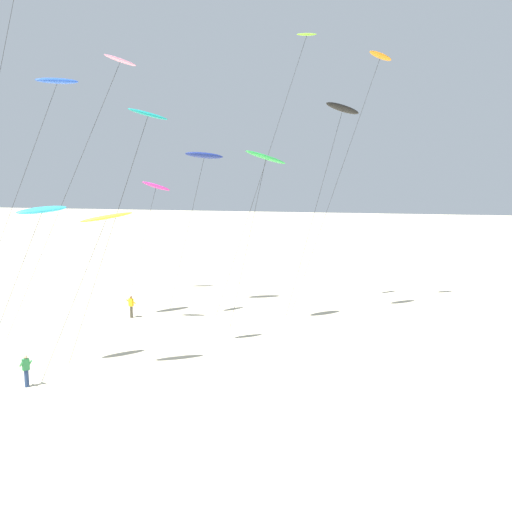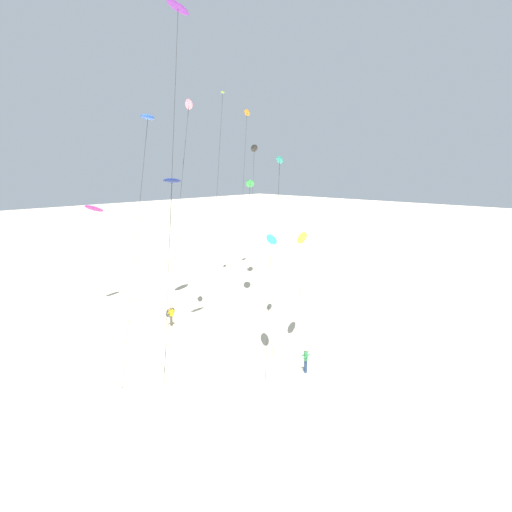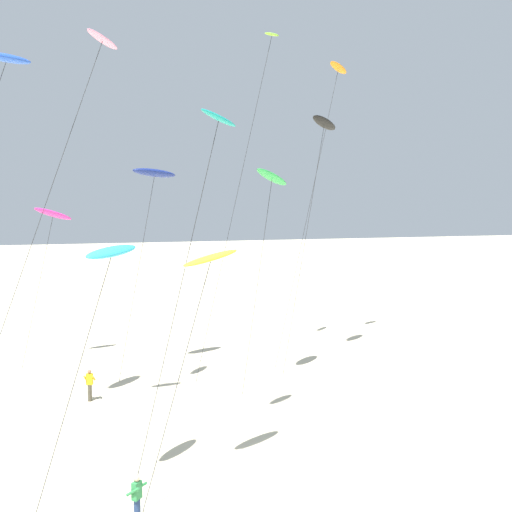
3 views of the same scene
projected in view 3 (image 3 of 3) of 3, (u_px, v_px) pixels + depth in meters
ground_plane at (300, 480)px, 24.23m from camera, size 260.00×260.00×0.00m
kite_lime at (269, 47)px, 40.92m from camera, size 6.80×5.17×21.19m
kite_magenta at (53, 215)px, 40.85m from camera, size 3.38×2.35×10.15m
kite_pink at (100, 47)px, 30.10m from camera, size 7.33×5.72×18.30m
kite_blue at (5, 60)px, 28.30m from camera, size 6.56×5.19×16.99m
kite_teal at (218, 123)px, 26.57m from camera, size 4.99×3.76×14.25m
kite_yellow at (210, 260)px, 23.80m from camera, size 4.21×3.06×8.67m
kite_black at (324, 124)px, 40.72m from camera, size 4.99×3.94×15.83m
kite_orange at (337, 73)px, 44.37m from camera, size 6.98×5.20×19.96m
kite_cyan at (111, 253)px, 22.52m from camera, size 4.01×3.26×9.02m
kite_navy at (154, 174)px, 38.43m from camera, size 4.01×2.91×12.45m
kite_green at (272, 178)px, 35.86m from camera, size 3.65×3.04×12.25m
kite_flyer_nearest at (137, 499)px, 20.79m from camera, size 0.73×0.73×1.67m
kite_flyer_middle at (90, 384)px, 33.52m from camera, size 0.65×0.63×1.67m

